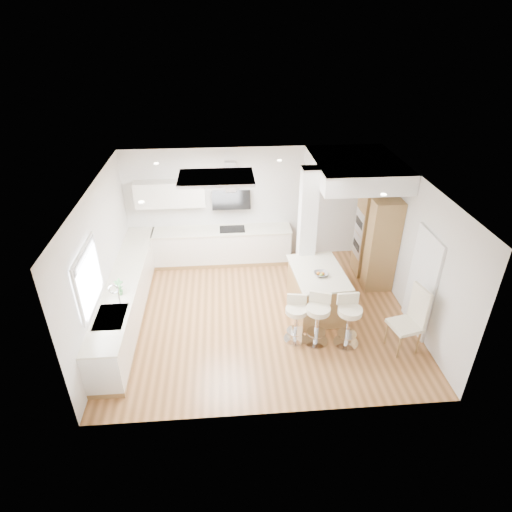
{
  "coord_description": "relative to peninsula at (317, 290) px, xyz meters",
  "views": [
    {
      "loc": [
        -0.68,
        -7.02,
        5.47
      ],
      "look_at": [
        -0.07,
        0.4,
        1.17
      ],
      "focal_mm": 30.0,
      "sensor_mm": 36.0,
      "label": 1
    }
  ],
  "objects": [
    {
      "name": "counter_back",
      "position": [
        -2.08,
        2.1,
        0.23
      ],
      "size": [
        3.62,
        0.63,
        2.5
      ],
      "color": "#9D7743",
      "rests_on": "ground"
    },
    {
      "name": "window_left",
      "position": [
        -4.12,
        -1.03,
        1.23
      ],
      "size": [
        0.06,
        1.28,
        1.07
      ],
      "color": "white",
      "rests_on": "ground"
    },
    {
      "name": "oven_column",
      "position": [
        1.51,
        1.1,
        0.58
      ],
      "size": [
        0.63,
        1.21,
        2.1
      ],
      "color": "#9D7743",
      "rests_on": "ground"
    },
    {
      "name": "ground",
      "position": [
        -1.16,
        -0.13,
        -0.47
      ],
      "size": [
        6.0,
        6.0,
        0.0
      ],
      "primitive_type": "plane",
      "color": "#AB713F",
      "rests_on": "ground"
    },
    {
      "name": "soffit",
      "position": [
        0.94,
        1.27,
        2.13
      ],
      "size": [
        1.78,
        2.2,
        0.4
      ],
      "color": "white",
      "rests_on": "ground"
    },
    {
      "name": "bar_stool_c",
      "position": [
        0.35,
        -1.11,
        0.12
      ],
      "size": [
        0.49,
        0.49,
        1.04
      ],
      "rotation": [
        0.0,
        0.0,
        0.06
      ],
      "color": "silver",
      "rests_on": "ground"
    },
    {
      "name": "dining_chair",
      "position": [
        1.44,
        -1.31,
        0.23
      ],
      "size": [
        0.6,
        0.6,
        1.3
      ],
      "rotation": [
        0.0,
        0.0,
        0.23
      ],
      "color": "beige",
      "rests_on": "ground"
    },
    {
      "name": "wall_left",
      "position": [
        -4.16,
        -0.13,
        0.93
      ],
      "size": [
        0.04,
        5.0,
        2.8
      ],
      "primitive_type": "cube",
      "color": "silver",
      "rests_on": "ground"
    },
    {
      "name": "ceiling",
      "position": [
        -1.16,
        -0.13,
        -0.47
      ],
      "size": [
        6.0,
        5.0,
        0.02
      ],
      "primitive_type": "cube",
      "color": "white",
      "rests_on": "ground"
    },
    {
      "name": "counter_left",
      "position": [
        -3.86,
        0.11,
        -0.01
      ],
      "size": [
        0.63,
        4.5,
        1.35
      ],
      "color": "#9D7743",
      "rests_on": "ground"
    },
    {
      "name": "pillar",
      "position": [
        -0.11,
        0.82,
        0.93
      ],
      "size": [
        0.35,
        0.35,
        2.8
      ],
      "color": "white",
      "rests_on": "ground"
    },
    {
      "name": "doorway_right",
      "position": [
        1.81,
        -0.73,
        0.53
      ],
      "size": [
        0.05,
        1.0,
        2.1
      ],
      "color": "#4B443B",
      "rests_on": "ground"
    },
    {
      "name": "bar_stool_a",
      "position": [
        -0.59,
        -0.92,
        0.06
      ],
      "size": [
        0.48,
        0.48,
        0.94
      ],
      "rotation": [
        0.0,
        0.0,
        -0.16
      ],
      "color": "silver",
      "rests_on": "ground"
    },
    {
      "name": "skylight",
      "position": [
        -1.95,
        0.47,
        2.31
      ],
      "size": [
        4.1,
        2.1,
        0.06
      ],
      "color": "white",
      "rests_on": "ground"
    },
    {
      "name": "peninsula",
      "position": [
        0.0,
        0.0,
        0.0
      ],
      "size": [
        1.1,
        1.58,
        0.99
      ],
      "rotation": [
        0.0,
        0.0,
        0.07
      ],
      "color": "#9D7743",
      "rests_on": "ground"
    },
    {
      "name": "wall_right",
      "position": [
        1.84,
        -0.13,
        0.93
      ],
      "size": [
        0.04,
        5.0,
        2.8
      ],
      "primitive_type": "cube",
      "color": "silver",
      "rests_on": "ground"
    },
    {
      "name": "bar_stool_b",
      "position": [
        -0.2,
        -1.02,
        0.11
      ],
      "size": [
        0.59,
        0.59,
        1.03
      ],
      "rotation": [
        0.0,
        0.0,
        -0.35
      ],
      "color": "silver",
      "rests_on": "ground"
    },
    {
      "name": "wall_back",
      "position": [
        -1.16,
        2.37,
        0.93
      ],
      "size": [
        6.0,
        0.04,
        2.8
      ],
      "primitive_type": "cube",
      "color": "silver",
      "rests_on": "ground"
    }
  ]
}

